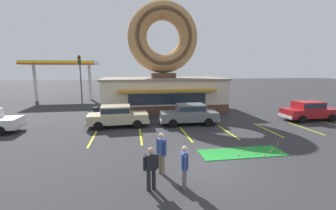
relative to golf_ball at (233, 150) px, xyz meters
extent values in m
plane|color=#2D2D30|center=(-1.94, -1.55, -0.05)|extent=(160.00, 160.00, 0.00)
cube|color=brown|center=(-2.01, 12.45, 0.40)|extent=(12.00, 6.00, 0.90)
cube|color=beige|center=(-2.01, 12.45, 2.00)|extent=(12.00, 6.00, 2.30)
cube|color=gray|center=(-2.01, 12.45, 3.23)|extent=(12.30, 6.30, 0.16)
cube|color=orange|center=(-2.01, 9.15, 2.30)|extent=(9.00, 0.60, 0.20)
cube|color=#232D3D|center=(-2.01, 9.44, 1.50)|extent=(7.20, 0.03, 1.00)
cube|color=brown|center=(-2.01, 12.45, 3.56)|extent=(2.40, 1.80, 0.50)
torus|color=#B27F4C|center=(-2.01, 12.45, 7.36)|extent=(7.10, 1.90, 7.10)
torus|color=tan|center=(-2.01, 12.03, 7.36)|extent=(6.25, 1.05, 6.24)
cube|color=#1E842D|center=(0.31, -0.35, -0.04)|extent=(4.42, 1.48, 0.03)
torus|color=#D8667F|center=(-0.04, -0.63, 0.00)|extent=(0.13, 0.13, 0.04)
torus|color=#E5C666|center=(1.81, -0.54, 0.00)|extent=(0.13, 0.13, 0.04)
torus|color=#E5C666|center=(2.13, -0.22, 0.00)|extent=(0.13, 0.13, 0.04)
torus|color=#A5724C|center=(0.91, -0.64, 0.00)|extent=(0.13, 0.13, 0.04)
torus|color=#D8667F|center=(1.27, -0.85, 0.00)|extent=(0.13, 0.13, 0.04)
torus|color=#A5724C|center=(0.85, 0.25, 0.00)|extent=(0.13, 0.13, 0.04)
torus|color=#E5C666|center=(0.35, -0.21, 0.00)|extent=(0.13, 0.13, 0.04)
torus|color=#D17F47|center=(2.24, -0.78, 0.00)|extent=(0.13, 0.13, 0.04)
sphere|color=white|center=(0.00, 0.00, 0.00)|extent=(0.04, 0.04, 0.04)
cylinder|color=silver|center=(2.27, -0.41, 0.25)|extent=(0.01, 0.01, 0.55)
cube|color=red|center=(2.33, -0.41, 0.48)|extent=(0.12, 0.01, 0.08)
cube|color=maroon|center=(9.48, 5.72, 0.61)|extent=(4.40, 1.76, 0.68)
cube|color=maroon|center=(9.33, 5.72, 1.25)|extent=(2.10, 1.56, 0.60)
cube|color=#232D3D|center=(9.33, 5.72, 1.27)|extent=(2.02, 1.59, 0.36)
cube|color=silver|center=(11.71, 5.72, 0.37)|extent=(0.10, 1.67, 0.24)
cube|color=silver|center=(7.25, 5.72, 0.37)|extent=(0.10, 1.67, 0.24)
cylinder|color=black|center=(10.85, 6.60, 0.27)|extent=(0.64, 0.22, 0.64)
cylinder|color=black|center=(10.85, 4.84, 0.27)|extent=(0.64, 0.22, 0.64)
cylinder|color=black|center=(8.12, 6.60, 0.27)|extent=(0.64, 0.22, 0.64)
cylinder|color=black|center=(8.12, 4.84, 0.27)|extent=(0.64, 0.22, 0.64)
cube|color=slate|center=(-0.93, 6.00, 0.61)|extent=(4.45, 1.90, 0.68)
cube|color=slate|center=(-0.78, 5.99, 1.25)|extent=(2.15, 1.62, 0.60)
cube|color=#232D3D|center=(-0.78, 5.99, 1.27)|extent=(2.06, 1.65, 0.36)
cube|color=silver|center=(-3.16, 6.07, 0.37)|extent=(0.15, 1.67, 0.24)
cube|color=silver|center=(1.30, 5.93, 0.37)|extent=(0.15, 1.67, 0.24)
cylinder|color=black|center=(-2.32, 5.16, 0.27)|extent=(0.65, 0.24, 0.64)
cylinder|color=black|center=(-2.26, 6.92, 0.27)|extent=(0.65, 0.24, 0.64)
cylinder|color=black|center=(0.41, 5.08, 0.27)|extent=(0.65, 0.24, 0.64)
cylinder|color=black|center=(0.46, 6.84, 0.27)|extent=(0.65, 0.24, 0.64)
cube|color=silver|center=(-12.93, 5.84, 0.37)|extent=(0.11, 1.67, 0.24)
cylinder|color=black|center=(-13.81, 6.71, 0.27)|extent=(0.64, 0.22, 0.64)
cylinder|color=black|center=(-13.79, 4.95, 0.27)|extent=(0.64, 0.22, 0.64)
cube|color=#BCAD89|center=(-6.33, 6.14, 0.61)|extent=(4.46, 1.92, 0.68)
cube|color=#BCAD89|center=(-6.48, 6.14, 1.25)|extent=(2.16, 1.64, 0.60)
cube|color=#232D3D|center=(-6.48, 6.14, 1.27)|extent=(2.07, 1.66, 0.36)
cube|color=silver|center=(-4.10, 6.23, 0.37)|extent=(0.16, 1.67, 0.24)
cube|color=silver|center=(-8.56, 6.06, 0.37)|extent=(0.16, 1.67, 0.24)
cylinder|color=black|center=(-5.00, 7.07, 0.27)|extent=(0.65, 0.24, 0.64)
cylinder|color=black|center=(-4.94, 5.32, 0.27)|extent=(0.65, 0.24, 0.64)
cylinder|color=black|center=(-7.73, 6.97, 0.27)|extent=(0.65, 0.24, 0.64)
cylinder|color=black|center=(-7.66, 5.21, 0.27)|extent=(0.65, 0.24, 0.64)
cylinder|color=#232328|center=(-4.57, -3.12, 0.34)|extent=(0.15, 0.15, 0.78)
cylinder|color=#232328|center=(-4.76, -3.17, 0.34)|extent=(0.15, 0.15, 0.78)
cube|color=black|center=(-4.66, -3.15, 1.02)|extent=(0.43, 0.34, 0.57)
cylinder|color=black|center=(-4.43, -3.07, 0.99)|extent=(0.10, 0.10, 0.53)
cylinder|color=black|center=(-4.90, -3.22, 0.99)|extent=(0.10, 0.10, 0.53)
sphere|color=tan|center=(-4.66, -3.15, 1.44)|extent=(0.21, 0.21, 0.21)
cylinder|color=slate|center=(-3.44, -3.13, 0.34)|extent=(0.15, 0.15, 0.79)
cylinder|color=slate|center=(-3.47, -3.33, 0.34)|extent=(0.15, 0.15, 0.79)
cube|color=#33478C|center=(-3.46, -3.23, 1.03)|extent=(0.29, 0.41, 0.58)
cylinder|color=#33478C|center=(-3.42, -2.98, 1.00)|extent=(0.10, 0.10, 0.53)
cylinder|color=#33478C|center=(-3.49, -3.48, 1.00)|extent=(0.10, 0.10, 0.53)
sphere|color=beige|center=(-3.46, -3.23, 1.45)|extent=(0.21, 0.21, 0.21)
cylinder|color=#7F7056|center=(-4.08, -2.05, 0.38)|extent=(0.15, 0.15, 0.87)
cylinder|color=#7F7056|center=(-4.18, -1.88, 0.38)|extent=(0.15, 0.15, 0.87)
cube|color=#33478C|center=(-4.13, -1.96, 1.13)|extent=(0.40, 0.45, 0.63)
cylinder|color=#33478C|center=(-4.01, -2.18, 1.10)|extent=(0.10, 0.10, 0.58)
cylinder|color=#33478C|center=(-4.25, -1.74, 1.10)|extent=(0.10, 0.10, 0.58)
sphere|color=beige|center=(-4.13, -1.96, 1.59)|extent=(0.23, 0.23, 0.23)
cylinder|color=#232833|center=(-8.43, 9.52, 0.42)|extent=(0.56, 0.56, 0.95)
torus|color=black|center=(-8.43, 9.52, 0.90)|extent=(0.57, 0.57, 0.05)
cylinder|color=#595B60|center=(-10.94, 16.18, 2.85)|extent=(0.16, 0.16, 5.80)
cube|color=black|center=(-10.94, 16.00, 5.20)|extent=(0.28, 0.24, 0.90)
sphere|color=red|center=(-10.94, 15.88, 5.50)|extent=(0.18, 0.18, 0.18)
sphere|color=orange|center=(-10.94, 15.88, 5.20)|extent=(0.18, 0.18, 0.18)
sphere|color=green|center=(-10.94, 15.88, 4.90)|extent=(0.18, 0.18, 0.18)
cylinder|color=silver|center=(-17.87, 21.54, 2.35)|extent=(0.40, 0.40, 4.80)
cylinder|color=silver|center=(-10.87, 21.54, 2.35)|extent=(0.40, 0.40, 4.80)
cube|color=silver|center=(-14.37, 21.54, 5.00)|extent=(9.00, 4.40, 0.50)
cube|color=yellow|center=(-14.37, 19.32, 5.00)|extent=(9.00, 0.04, 0.44)
cube|color=red|center=(-14.37, 19.30, 4.83)|extent=(9.00, 0.04, 0.12)
cube|color=yellow|center=(-7.78, 3.45, -0.05)|extent=(0.12, 3.60, 0.01)
cube|color=yellow|center=(-4.78, 3.45, -0.05)|extent=(0.12, 3.60, 0.01)
cube|color=yellow|center=(-1.78, 3.45, -0.05)|extent=(0.12, 3.60, 0.01)
cube|color=yellow|center=(1.22, 3.45, -0.05)|extent=(0.12, 3.60, 0.01)
cube|color=yellow|center=(4.22, 3.45, -0.05)|extent=(0.12, 3.60, 0.01)
cube|color=yellow|center=(7.22, 3.45, -0.05)|extent=(0.12, 3.60, 0.01)
camera|label=1|loc=(-5.28, -10.70, 4.32)|focal=24.00mm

